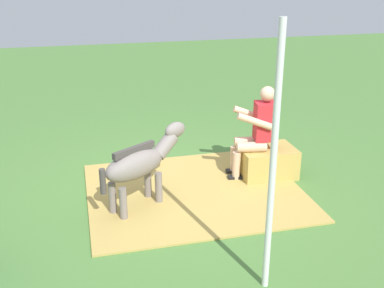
{
  "coord_description": "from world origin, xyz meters",
  "views": [
    {
      "loc": [
        1.19,
        5.48,
        2.83
      ],
      "look_at": [
        -0.22,
        -0.16,
        0.55
      ],
      "focal_mm": 43.78,
      "sensor_mm": 36.0,
      "label": 1
    }
  ],
  "objects_px": {
    "person_seated": "(258,129)",
    "pony_standing": "(140,163)",
    "soda_bottle": "(286,152)",
    "tent_pole_left": "(273,166)",
    "hay_bale": "(267,162)"
  },
  "relations": [
    {
      "from": "person_seated",
      "to": "soda_bottle",
      "type": "relative_size",
      "value": 4.32
    },
    {
      "from": "hay_bale",
      "to": "tent_pole_left",
      "type": "distance_m",
      "value": 2.63
    },
    {
      "from": "hay_bale",
      "to": "tent_pole_left",
      "type": "bearing_deg",
      "value": 67.34
    },
    {
      "from": "soda_bottle",
      "to": "tent_pole_left",
      "type": "relative_size",
      "value": 0.12
    },
    {
      "from": "person_seated",
      "to": "tent_pole_left",
      "type": "height_order",
      "value": "tent_pole_left"
    },
    {
      "from": "person_seated",
      "to": "pony_standing",
      "type": "xyz_separation_m",
      "value": [
        1.67,
        0.47,
        -0.13
      ]
    },
    {
      "from": "pony_standing",
      "to": "tent_pole_left",
      "type": "xyz_separation_m",
      "value": [
        -0.89,
        1.79,
        0.65
      ]
    },
    {
      "from": "hay_bale",
      "to": "pony_standing",
      "type": "height_order",
      "value": "pony_standing"
    },
    {
      "from": "hay_bale",
      "to": "soda_bottle",
      "type": "relative_size",
      "value": 2.55
    },
    {
      "from": "soda_bottle",
      "to": "tent_pole_left",
      "type": "height_order",
      "value": "tent_pole_left"
    },
    {
      "from": "tent_pole_left",
      "to": "pony_standing",
      "type": "bearing_deg",
      "value": -63.59
    },
    {
      "from": "person_seated",
      "to": "soda_bottle",
      "type": "distance_m",
      "value": 0.93
    },
    {
      "from": "soda_bottle",
      "to": "pony_standing",
      "type": "bearing_deg",
      "value": 20.14
    },
    {
      "from": "person_seated",
      "to": "pony_standing",
      "type": "bearing_deg",
      "value": 15.63
    },
    {
      "from": "hay_bale",
      "to": "tent_pole_left",
      "type": "height_order",
      "value": "tent_pole_left"
    }
  ]
}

